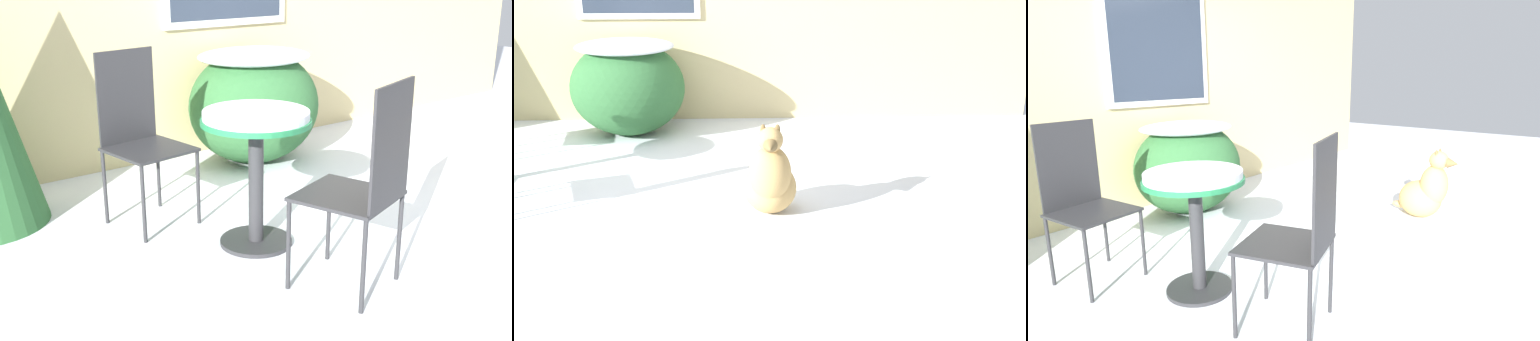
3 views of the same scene
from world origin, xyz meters
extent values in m
plane|color=white|center=(0.00, 0.00, 0.00)|extent=(16.00, 16.00, 0.00)
ellipsoid|color=#2D6033|center=(-0.23, 1.66, 0.47)|extent=(1.12, 0.97, 0.94)
ellipsoid|color=white|center=(-0.23, 1.66, 0.88)|extent=(0.95, 0.83, 0.12)
cylinder|color=#2D2D30|center=(-1.22, 0.35, 0.01)|extent=(0.43, 0.43, 0.03)
cylinder|color=#2D2D30|center=(-1.22, 0.35, 0.38)|extent=(0.09, 0.09, 0.71)
cylinder|color=#237A47|center=(-1.22, 0.35, 0.75)|extent=(0.63, 0.63, 0.03)
cylinder|color=white|center=(-1.22, 0.35, 0.79)|extent=(0.61, 0.61, 0.05)
cube|color=#2D2D30|center=(-1.56, 0.99, 0.50)|extent=(0.51, 0.51, 0.02)
cube|color=#2D2D30|center=(-1.59, 1.21, 0.80)|extent=(0.42, 0.07, 0.59)
cylinder|color=#2D2D30|center=(-1.74, 0.76, 0.24)|extent=(0.02, 0.02, 0.49)
cylinder|color=#2D2D30|center=(-1.33, 0.81, 0.24)|extent=(0.02, 0.02, 0.49)
cylinder|color=#2D2D30|center=(-1.80, 1.17, 0.24)|extent=(0.02, 0.02, 0.49)
cylinder|color=#2D2D30|center=(-1.38, 1.23, 0.24)|extent=(0.02, 0.02, 0.49)
cube|color=#2D2D30|center=(-1.17, -0.33, 0.50)|extent=(0.57, 0.57, 0.02)
cube|color=#2D2D30|center=(-1.10, -0.54, 0.80)|extent=(0.40, 0.14, 0.59)
cylinder|color=#2D2D30|center=(-1.03, -0.07, 0.24)|extent=(0.02, 0.02, 0.49)
cylinder|color=#2D2D30|center=(-1.43, -0.19, 0.24)|extent=(0.02, 0.02, 0.49)
cylinder|color=#2D2D30|center=(-0.91, -0.47, 0.24)|extent=(0.02, 0.02, 0.49)
cylinder|color=#2D2D30|center=(-1.31, -0.59, 0.24)|extent=(0.02, 0.02, 0.49)
camera|label=1|loc=(-3.36, -2.45, 1.63)|focal=45.00mm
camera|label=2|loc=(0.94, -4.58, 1.96)|focal=45.00mm
camera|label=3|loc=(-2.76, -1.58, 1.39)|focal=28.00mm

